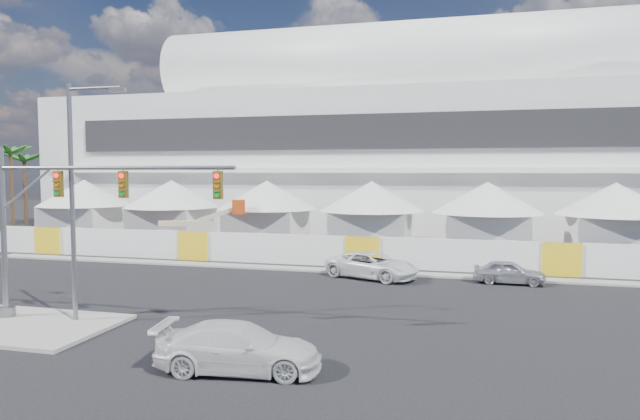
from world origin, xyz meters
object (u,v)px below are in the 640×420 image
(boom_lift, at_px, (178,238))
(streetlight_median, at_px, (77,186))
(lot_car_a, at_px, (573,256))
(sedan_silver, at_px, (509,272))
(pickup_curb, at_px, (372,265))
(pickup_near, at_px, (239,347))
(traffic_mast, at_px, (51,222))

(boom_lift, bearing_deg, streetlight_median, -95.24)
(lot_car_a, bearing_deg, sedan_silver, 168.46)
(sedan_silver, xyz_separation_m, boom_lift, (-23.73, 6.26, 0.42))
(pickup_curb, relative_size, pickup_near, 1.05)
(pickup_near, height_order, boom_lift, boom_lift)
(sedan_silver, distance_m, boom_lift, 24.55)
(pickup_near, xyz_separation_m, lot_car_a, (13.54, 23.60, -0.08))
(traffic_mast, distance_m, boom_lift, 20.57)
(sedan_silver, height_order, boom_lift, boom_lift)
(sedan_silver, relative_size, boom_lift, 0.47)
(lot_car_a, distance_m, streetlight_median, 30.19)
(lot_car_a, height_order, boom_lift, boom_lift)
(pickup_near, bearing_deg, sedan_silver, -36.77)
(sedan_silver, bearing_deg, pickup_curb, 94.94)
(lot_car_a, relative_size, traffic_mast, 0.38)
(pickup_curb, distance_m, traffic_mast, 17.45)
(pickup_curb, bearing_deg, sedan_silver, -66.44)
(traffic_mast, xyz_separation_m, streetlight_median, (1.10, 0.26, 1.47))
(sedan_silver, height_order, streetlight_median, streetlight_median)
(pickup_near, bearing_deg, traffic_mast, 63.22)
(pickup_near, relative_size, lot_car_a, 1.26)
(pickup_curb, bearing_deg, streetlight_median, 163.19)
(lot_car_a, xyz_separation_m, boom_lift, (-28.16, -0.70, 0.39))
(traffic_mast, bearing_deg, lot_car_a, 41.47)
(lot_car_a, bearing_deg, pickup_near, 171.11)
(sedan_silver, distance_m, streetlight_median, 22.48)
(pickup_near, distance_m, boom_lift, 27.17)
(streetlight_median, bearing_deg, traffic_mast, -166.85)
(streetlight_median, bearing_deg, lot_car_a, 42.50)
(sedan_silver, bearing_deg, boom_lift, 77.56)
(pickup_near, bearing_deg, streetlight_median, 59.48)
(traffic_mast, relative_size, boom_lift, 1.32)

